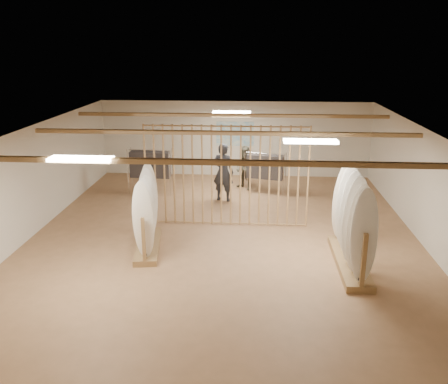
# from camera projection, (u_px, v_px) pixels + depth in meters

# --- Properties ---
(floor) EXTENTS (12.00, 12.00, 0.00)m
(floor) POSITION_uv_depth(u_px,v_px,m) (224.00, 236.00, 12.43)
(floor) COLOR #A2744E
(floor) RESTS_ON ground
(ceiling) EXTENTS (12.00, 12.00, 0.00)m
(ceiling) POSITION_uv_depth(u_px,v_px,m) (224.00, 130.00, 11.59)
(ceiling) COLOR gray
(ceiling) RESTS_ON ground
(wall_back) EXTENTS (12.00, 0.00, 12.00)m
(wall_back) POSITION_uv_depth(u_px,v_px,m) (235.00, 139.00, 17.72)
(wall_back) COLOR silver
(wall_back) RESTS_ON ground
(wall_front) EXTENTS (12.00, 0.00, 12.00)m
(wall_front) POSITION_uv_depth(u_px,v_px,m) (193.00, 312.00, 6.30)
(wall_front) COLOR silver
(wall_front) RESTS_ON ground
(wall_left) EXTENTS (0.00, 12.00, 12.00)m
(wall_left) POSITION_uv_depth(u_px,v_px,m) (33.00, 181.00, 12.34)
(wall_left) COLOR silver
(wall_left) RESTS_ON ground
(wall_right) EXTENTS (0.00, 12.00, 12.00)m
(wall_right) POSITION_uv_depth(u_px,v_px,m) (426.00, 188.00, 11.68)
(wall_right) COLOR silver
(wall_right) RESTS_ON ground
(ceiling_slats) EXTENTS (9.50, 6.12, 0.10)m
(ceiling_slats) POSITION_uv_depth(u_px,v_px,m) (224.00, 133.00, 11.61)
(ceiling_slats) COLOR olive
(ceiling_slats) RESTS_ON ground
(light_panels) EXTENTS (1.20, 0.35, 0.06)m
(light_panels) POSITION_uv_depth(u_px,v_px,m) (224.00, 132.00, 11.61)
(light_panels) COLOR white
(light_panels) RESTS_ON ground
(bamboo_partition) EXTENTS (4.45, 0.05, 2.78)m
(bamboo_partition) POSITION_uv_depth(u_px,v_px,m) (226.00, 176.00, 12.77)
(bamboo_partition) COLOR tan
(bamboo_partition) RESTS_ON ground
(poster) EXTENTS (1.40, 0.03, 0.90)m
(poster) POSITION_uv_depth(u_px,v_px,m) (235.00, 134.00, 17.64)
(poster) COLOR #388BC6
(poster) RESTS_ON ground
(rack_left) EXTENTS (0.83, 2.12, 1.96)m
(rack_left) POSITION_uv_depth(u_px,v_px,m) (147.00, 223.00, 11.44)
(rack_left) COLOR olive
(rack_left) RESTS_ON floor
(rack_right) EXTENTS (0.60, 2.68, 2.16)m
(rack_right) POSITION_uv_depth(u_px,v_px,m) (351.00, 235.00, 10.57)
(rack_right) COLOR olive
(rack_right) RESTS_ON floor
(clothing_rack_a) EXTENTS (1.42, 0.44, 1.52)m
(clothing_rack_a) POSITION_uv_depth(u_px,v_px,m) (150.00, 164.00, 15.68)
(clothing_rack_a) COLOR silver
(clothing_rack_a) RESTS_ON floor
(clothing_rack_b) EXTENTS (1.27, 0.62, 1.40)m
(clothing_rack_b) POSITION_uv_depth(u_px,v_px,m) (265.00, 167.00, 15.70)
(clothing_rack_b) COLOR silver
(clothing_rack_b) RESTS_ON floor
(shopper_a) EXTENTS (0.89, 0.72, 2.12)m
(shopper_a) POSITION_uv_depth(u_px,v_px,m) (223.00, 168.00, 14.92)
(shopper_a) COLOR #25272D
(shopper_a) RESTS_ON floor
(shopper_b) EXTENTS (1.03, 1.02, 1.69)m
(shopper_b) POSITION_uv_depth(u_px,v_px,m) (245.00, 165.00, 16.15)
(shopper_b) COLOR #403E31
(shopper_b) RESTS_ON floor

